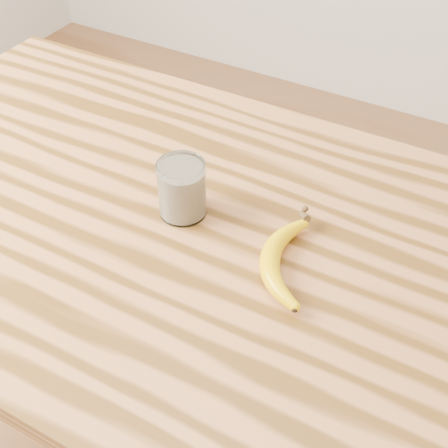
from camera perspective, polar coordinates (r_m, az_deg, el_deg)
The scene contains 3 objects.
table at distance 1.15m, azimuth -7.15°, elevation -3.25°, with size 1.20×0.80×0.90m.
smoothie_glass at distance 1.01m, azimuth -3.87°, elevation 3.16°, with size 0.08×0.08×0.10m.
banana at distance 0.94m, azimuth 4.16°, elevation -3.22°, with size 0.10×0.26×0.03m, color #E9B400, non-canonical shape.
Camera 1 is at (0.52, -0.63, 1.58)m, focal length 50.00 mm.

